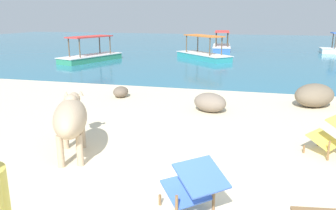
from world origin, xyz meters
The scene contains 11 objects.
sand_beach centered at (0.00, 0.00, 0.02)m, with size 18.00×14.00×0.04m, color beige.
water_surface centered at (0.00, 22.00, 0.00)m, with size 60.00×36.00×0.03m, color teal.
cow centered at (-1.72, 1.24, 0.71)m, with size 1.11×1.78×1.02m.
deck_chair_near centered at (2.54, 2.32, 0.42)m, with size 0.93×0.87×0.68m.
deck_chair_far centered at (0.57, 0.01, 0.42)m, with size 0.91×0.92×0.68m.
shore_rock_large centered at (0.17, 4.51, 0.27)m, with size 0.84×0.61×0.47m, color gray.
shore_rock_medium centered at (2.72, 5.65, 0.34)m, with size 1.09×0.81×0.60m, color #756651.
shore_rock_small centered at (-2.54, 5.38, 0.20)m, with size 0.52×0.42×0.31m, color #6B5B4C.
boat_blue centered at (-1.10, 20.06, 0.29)m, with size 1.50×3.77×1.29m.
boat_teal centered at (-1.57, 14.82, 0.29)m, with size 3.40×3.43×1.29m.
boat_green centered at (-7.14, 12.58, 0.29)m, with size 2.27×3.85×1.29m.
Camera 1 is at (1.17, -3.54, 2.35)m, focal length 36.15 mm.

